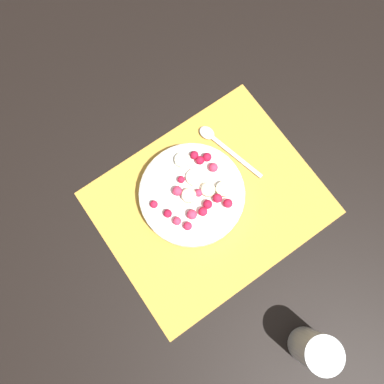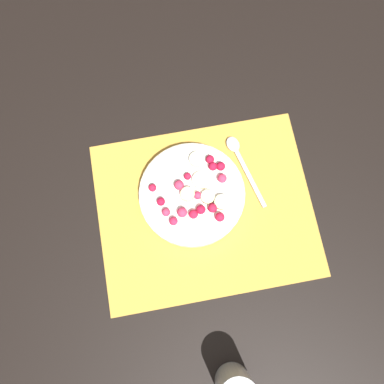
% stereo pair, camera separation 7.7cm
% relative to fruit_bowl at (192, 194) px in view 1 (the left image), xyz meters
% --- Properties ---
extents(ground_plane, '(3.00, 3.00, 0.00)m').
position_rel_fruit_bowl_xyz_m(ground_plane, '(0.02, -0.03, -0.03)').
color(ground_plane, black).
extents(placemat, '(0.46, 0.37, 0.01)m').
position_rel_fruit_bowl_xyz_m(placemat, '(0.02, -0.03, -0.02)').
color(placemat, gold).
rests_on(placemat, ground_plane).
extents(fruit_bowl, '(0.22, 0.22, 0.05)m').
position_rel_fruit_bowl_xyz_m(fruit_bowl, '(0.00, 0.00, 0.00)').
color(fruit_bowl, silver).
rests_on(fruit_bowl, placemat).
extents(spoon, '(0.06, 0.17, 0.01)m').
position_rel_fruit_bowl_xyz_m(spoon, '(0.12, 0.07, -0.02)').
color(spoon, silver).
rests_on(spoon, placemat).
extents(drinking_glass, '(0.07, 0.07, 0.12)m').
position_rel_fruit_bowl_xyz_m(drinking_glass, '(0.01, -0.38, 0.03)').
color(drinking_glass, white).
rests_on(drinking_glass, ground_plane).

